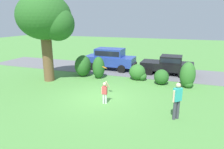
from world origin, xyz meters
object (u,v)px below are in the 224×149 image
(frisbee, at_px, (105,68))
(adult_onlooker, at_px, (177,99))
(oak_tree_large, at_px, (47,20))
(parked_sedan, at_px, (168,64))
(child_thrower, at_px, (105,91))
(parked_suv, at_px, (110,58))

(frisbee, xyz_separation_m, adult_onlooker, (4.03, -1.33, -0.83))
(oak_tree_large, xyz_separation_m, adult_onlooker, (9.13, -3.29, -3.41))
(parked_sedan, relative_size, adult_onlooker, 2.55)
(parked_sedan, bearing_deg, oak_tree_large, -149.42)
(child_thrower, height_order, adult_onlooker, adult_onlooker)
(oak_tree_large, bearing_deg, frisbee, -21.00)
(child_thrower, distance_m, adult_onlooker, 3.76)
(parked_sedan, xyz_separation_m, adult_onlooker, (1.02, -8.08, 0.13))
(child_thrower, bearing_deg, parked_suv, 108.21)
(oak_tree_large, bearing_deg, adult_onlooker, -19.84)
(oak_tree_large, distance_m, parked_sedan, 10.06)
(oak_tree_large, xyz_separation_m, child_thrower, (5.41, -2.76, -3.68))
(oak_tree_large, height_order, child_thrower, oak_tree_large)
(oak_tree_large, bearing_deg, parked_suv, 58.21)
(parked_suv, relative_size, frisbee, 15.05)
(oak_tree_large, bearing_deg, parked_sedan, 30.58)
(parked_suv, distance_m, adult_onlooker, 10.14)
(parked_suv, relative_size, adult_onlooker, 2.70)
(child_thrower, relative_size, adult_onlooker, 0.74)
(parked_sedan, relative_size, child_thrower, 3.44)
(frisbee, height_order, adult_onlooker, frisbee)
(oak_tree_large, relative_size, child_thrower, 4.84)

